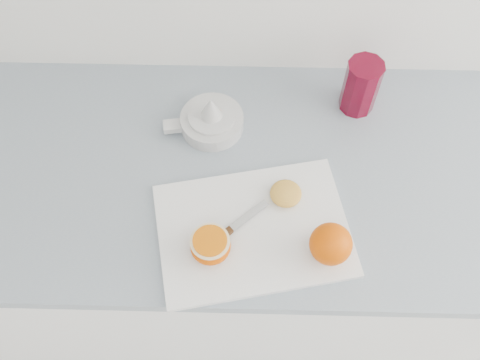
{
  "coord_description": "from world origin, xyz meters",
  "views": [
    {
      "loc": [
        0.09,
        1.07,
        1.9
      ],
      "look_at": [
        0.08,
        1.63,
        0.96
      ],
      "focal_mm": 40.0,
      "sensor_mm": 36.0,
      "label": 1
    }
  ],
  "objects_px": {
    "citrus_juicer": "(211,120)",
    "counter": "(279,249)",
    "half_orange": "(210,246)",
    "cutting_board": "(253,230)",
    "red_tumbler": "(360,88)"
  },
  "relations": [
    {
      "from": "counter",
      "to": "cutting_board",
      "type": "height_order",
      "value": "cutting_board"
    },
    {
      "from": "half_orange",
      "to": "red_tumbler",
      "type": "relative_size",
      "value": 0.59
    },
    {
      "from": "half_orange",
      "to": "red_tumbler",
      "type": "height_order",
      "value": "red_tumbler"
    },
    {
      "from": "red_tumbler",
      "to": "citrus_juicer",
      "type": "bearing_deg",
      "value": -168.12
    },
    {
      "from": "half_orange",
      "to": "counter",
      "type": "bearing_deg",
      "value": 50.55
    },
    {
      "from": "counter",
      "to": "cutting_board",
      "type": "bearing_deg",
      "value": -118.55
    },
    {
      "from": "half_orange",
      "to": "red_tumbler",
      "type": "distance_m",
      "value": 0.51
    },
    {
      "from": "cutting_board",
      "to": "half_orange",
      "type": "height_order",
      "value": "half_orange"
    },
    {
      "from": "cutting_board",
      "to": "citrus_juicer",
      "type": "xyz_separation_m",
      "value": [
        -0.1,
        0.27,
        0.02
      ]
    },
    {
      "from": "half_orange",
      "to": "citrus_juicer",
      "type": "distance_m",
      "value": 0.32
    },
    {
      "from": "citrus_juicer",
      "to": "red_tumbler",
      "type": "bearing_deg",
      "value": 11.88
    },
    {
      "from": "citrus_juicer",
      "to": "counter",
      "type": "bearing_deg",
      "value": -30.94
    },
    {
      "from": "cutting_board",
      "to": "half_orange",
      "type": "relative_size",
      "value": 4.82
    },
    {
      "from": "counter",
      "to": "half_orange",
      "type": "bearing_deg",
      "value": -129.45
    },
    {
      "from": "counter",
      "to": "citrus_juicer",
      "type": "xyz_separation_m",
      "value": [
        -0.18,
        0.11,
        0.47
      ]
    }
  ]
}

